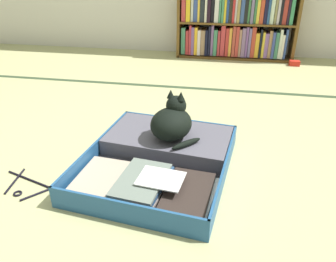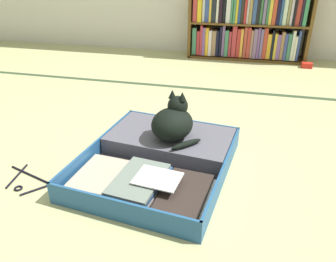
% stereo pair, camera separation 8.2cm
% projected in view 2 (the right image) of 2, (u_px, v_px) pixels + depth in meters
% --- Properties ---
extents(ground_plane, '(10.00, 10.00, 0.00)m').
position_uv_depth(ground_plane, '(140.00, 165.00, 1.79)').
color(ground_plane, tan).
extents(tatami_border, '(4.80, 0.05, 0.00)m').
position_uv_depth(tatami_border, '(184.00, 87.00, 2.84)').
color(tatami_border, '#32442C').
rests_on(tatami_border, ground_plane).
extents(bookshelf, '(1.23, 0.25, 0.74)m').
position_uv_depth(bookshelf, '(247.00, 25.00, 3.47)').
color(bookshelf, brown).
rests_on(bookshelf, ground_plane).
extents(open_suitcase, '(0.80, 0.91, 0.11)m').
position_uv_depth(open_suitcase, '(162.00, 156.00, 1.78)').
color(open_suitcase, '#235285').
rests_on(open_suitcase, ground_plane).
extents(black_cat, '(0.31, 0.31, 0.26)m').
position_uv_depth(black_cat, '(174.00, 122.00, 1.79)').
color(black_cat, black).
rests_on(black_cat, open_suitcase).
extents(clothes_hanger, '(0.36, 0.24, 0.01)m').
position_uv_depth(clothes_hanger, '(30.00, 181.00, 1.65)').
color(clothes_hanger, black).
rests_on(clothes_hanger, ground_plane).
extents(small_red_pouch, '(0.10, 0.07, 0.05)m').
position_uv_depth(small_red_pouch, '(307.00, 65.00, 3.33)').
color(small_red_pouch, red).
rests_on(small_red_pouch, ground_plane).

